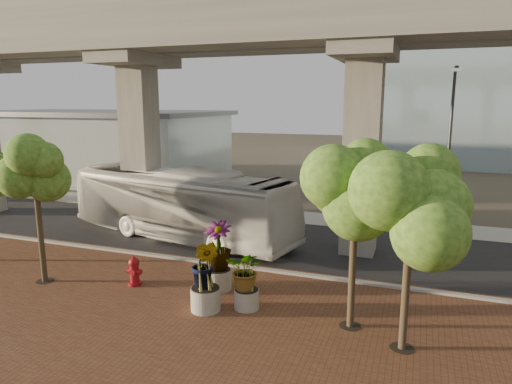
% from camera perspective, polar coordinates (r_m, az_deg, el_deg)
% --- Properties ---
extents(ground, '(160.00, 160.00, 0.00)m').
position_cam_1_polar(ground, '(22.42, -3.65, -7.39)').
color(ground, '#3E382D').
rests_on(ground, ground).
extents(brick_plaza, '(70.00, 13.00, 0.06)m').
position_cam_1_polar(brick_plaza, '(15.96, -15.62, -15.70)').
color(brick_plaza, brown).
rests_on(brick_plaza, ground).
extents(asphalt_road, '(90.00, 8.00, 0.04)m').
position_cam_1_polar(asphalt_road, '(24.16, -1.75, -5.93)').
color(asphalt_road, black).
rests_on(asphalt_road, ground).
extents(curb_strip, '(70.00, 0.25, 0.16)m').
position_cam_1_polar(curb_strip, '(20.68, -5.89, -8.82)').
color(curb_strip, '#9A9990').
rests_on(curb_strip, ground).
extents(far_sidewalk, '(90.00, 3.00, 0.06)m').
position_cam_1_polar(far_sidewalk, '(29.15, 2.24, -2.90)').
color(far_sidewalk, '#9A9990').
rests_on(far_sidewalk, ground).
extents(transit_viaduct, '(72.00, 5.60, 12.40)m').
position_cam_1_polar(transit_viaduct, '(23.09, -1.86, 11.57)').
color(transit_viaduct, gray).
rests_on(transit_viaduct, ground).
extents(station_pavilion, '(23.00, 13.00, 6.30)m').
position_cam_1_polar(station_pavilion, '(45.68, -18.97, 5.70)').
color(station_pavilion, '#AEBFC7').
rests_on(station_pavilion, ground).
extents(transit_bus, '(13.54, 5.95, 3.67)m').
position_cam_1_polar(transit_bus, '(24.30, -9.41, -1.54)').
color(transit_bus, silver).
rests_on(transit_bus, ground).
extents(fire_hydrant, '(0.59, 0.53, 1.18)m').
position_cam_1_polar(fire_hydrant, '(18.74, -14.96, -9.53)').
color(fire_hydrant, maroon).
rests_on(fire_hydrant, ground).
extents(planter_front, '(1.94, 1.94, 2.14)m').
position_cam_1_polar(planter_front, '(15.94, -1.19, -10.08)').
color(planter_front, gray).
rests_on(planter_front, ground).
extents(planter_right, '(2.50, 2.50, 2.67)m').
position_cam_1_polar(planter_right, '(17.42, -4.82, -7.10)').
color(planter_right, gray).
rests_on(planter_right, ground).
extents(planter_left, '(2.30, 2.30, 2.53)m').
position_cam_1_polar(planter_left, '(15.81, -6.40, -9.41)').
color(planter_left, '#9F9D90').
rests_on(planter_left, ground).
extents(street_tree_near_west, '(3.06, 3.06, 5.87)m').
position_cam_1_polar(street_tree_near_west, '(19.44, -25.94, 2.31)').
color(street_tree_near_west, '#453927').
rests_on(street_tree_near_west, ground).
extents(street_tree_near_east, '(3.62, 3.62, 6.20)m').
position_cam_1_polar(street_tree_near_east, '(14.11, 12.39, 0.52)').
color(street_tree_near_east, '#453927').
rests_on(street_tree_near_east, ground).
extents(street_tree_far_east, '(3.57, 3.57, 5.85)m').
position_cam_1_polar(street_tree_far_east, '(13.24, 18.84, -1.98)').
color(street_tree_far_east, '#453927').
rests_on(street_tree_far_east, ground).
extents(streetlamp_west, '(0.37, 1.09, 7.55)m').
position_cam_1_polar(streetlamp_west, '(32.32, -14.34, 6.04)').
color(streetlamp_west, '#333339').
rests_on(streetlamp_west, ground).
extents(streetlamp_east, '(0.43, 1.27, 8.76)m').
position_cam_1_polar(streetlamp_east, '(24.95, 23.03, 5.67)').
color(streetlamp_east, '#313237').
rests_on(streetlamp_east, ground).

